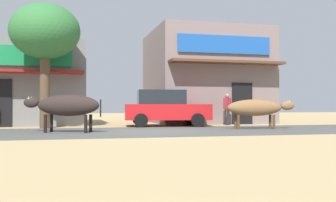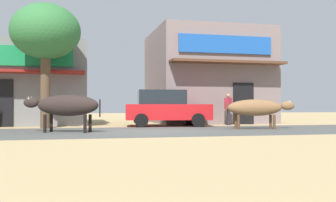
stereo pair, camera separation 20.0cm
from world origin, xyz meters
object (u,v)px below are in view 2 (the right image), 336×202
at_px(parked_hatchback_car, 166,108).
at_px(cow_near_brown, 66,106).
at_px(cow_far_dark, 257,108).
at_px(pedestrian_by_shop, 228,107).
at_px(roadside_tree, 46,33).

xyz_separation_m(parked_hatchback_car, cow_near_brown, (-4.36, -3.43, 0.09)).
xyz_separation_m(cow_far_dark, pedestrian_by_shop, (0.15, 3.35, 0.05)).
distance_m(roadside_tree, cow_far_dark, 9.18).
xyz_separation_m(cow_near_brown, pedestrian_by_shop, (7.52, 3.70, -0.04)).
xyz_separation_m(cow_near_brown, cow_far_dark, (7.36, 0.35, -0.09)).
distance_m(cow_near_brown, pedestrian_by_shop, 8.38).
relative_size(cow_near_brown, cow_far_dark, 0.98).
relative_size(parked_hatchback_car, pedestrian_by_shop, 2.63).
relative_size(parked_hatchback_car, cow_near_brown, 1.47).
bearing_deg(roadside_tree, parked_hatchback_car, 5.69).
bearing_deg(parked_hatchback_car, cow_far_dark, -45.66).
height_order(parked_hatchback_car, cow_near_brown, parked_hatchback_car).
bearing_deg(parked_hatchback_car, cow_near_brown, -141.83).
height_order(cow_near_brown, cow_far_dark, cow_near_brown).
relative_size(roadside_tree, cow_far_dark, 1.85).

